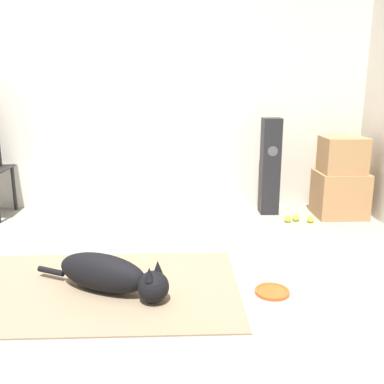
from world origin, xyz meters
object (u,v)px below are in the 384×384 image
at_px(tennis_ball_by_boxes, 288,219).
at_px(tennis_ball_near_speaker, 311,219).
at_px(cardboard_box_upper, 343,155).
at_px(cardboard_box_lower, 340,194).
at_px(tennis_ball_loose_on_carpet, 296,218).
at_px(dog, 111,275).
at_px(floor_speaker, 270,167).
at_px(frisbee, 272,291).

bearing_deg(tennis_ball_by_boxes, tennis_ball_near_speaker, -5.55).
xyz_separation_m(cardboard_box_upper, tennis_ball_near_speaker, (-0.34, -0.20, -0.60)).
relative_size(cardboard_box_lower, tennis_ball_by_boxes, 7.37).
bearing_deg(tennis_ball_loose_on_carpet, cardboard_box_lower, 18.74).
xyz_separation_m(dog, cardboard_box_upper, (2.08, 1.60, 0.50)).
height_order(floor_speaker, tennis_ball_loose_on_carpet, floor_speaker).
bearing_deg(tennis_ball_near_speaker, dog, -141.19).
height_order(tennis_ball_by_boxes, tennis_ball_loose_on_carpet, same).
distance_m(floor_speaker, tennis_ball_loose_on_carpet, 0.59).
xyz_separation_m(cardboard_box_lower, cardboard_box_upper, (-0.01, -0.02, 0.41)).
xyz_separation_m(frisbee, tennis_ball_near_speaker, (0.70, 1.43, 0.02)).
height_order(dog, tennis_ball_by_boxes, dog).
xyz_separation_m(tennis_ball_by_boxes, tennis_ball_loose_on_carpet, (0.09, 0.03, 0.00)).
bearing_deg(dog, tennis_ball_by_boxes, 43.06).
height_order(cardboard_box_upper, tennis_ball_near_speaker, cardboard_box_upper).
xyz_separation_m(dog, cardboard_box_lower, (2.09, 1.61, 0.10)).
relative_size(tennis_ball_by_boxes, tennis_ball_near_speaker, 1.00).
bearing_deg(tennis_ball_by_boxes, dog, -136.94).
bearing_deg(tennis_ball_near_speaker, frisbee, -115.99).
height_order(dog, cardboard_box_upper, cardboard_box_upper).
bearing_deg(dog, floor_speaker, 51.45).
distance_m(dog, frisbee, 1.05).
height_order(frisbee, tennis_ball_by_boxes, tennis_ball_by_boxes).
bearing_deg(cardboard_box_lower, tennis_ball_near_speaker, -148.28).
bearing_deg(dog, tennis_ball_near_speaker, 38.81).
bearing_deg(tennis_ball_loose_on_carpet, floor_speaker, 126.20).
bearing_deg(frisbee, tennis_ball_by_boxes, 71.77).
bearing_deg(tennis_ball_by_boxes, floor_speaker, 111.16).
xyz_separation_m(dog, floor_speaker, (1.39, 1.74, 0.36)).
relative_size(dog, tennis_ball_by_boxes, 13.97).
height_order(floor_speaker, tennis_ball_near_speaker, floor_speaker).
bearing_deg(frisbee, floor_speaker, 78.83).
xyz_separation_m(frisbee, floor_speaker, (0.35, 1.78, 0.48)).
height_order(cardboard_box_lower, tennis_ball_by_boxes, cardboard_box_lower).
relative_size(floor_speaker, tennis_ball_by_boxes, 14.97).
bearing_deg(floor_speaker, cardboard_box_lower, -10.44).
relative_size(tennis_ball_near_speaker, tennis_ball_loose_on_carpet, 1.00).
relative_size(cardboard_box_upper, tennis_ball_by_boxes, 6.18).
relative_size(cardboard_box_lower, floor_speaker, 0.49).
bearing_deg(tennis_ball_by_boxes, tennis_ball_loose_on_carpet, 20.74).
bearing_deg(tennis_ball_near_speaker, cardboard_box_lower, 31.72).
bearing_deg(tennis_ball_loose_on_carpet, tennis_ball_by_boxes, -159.26).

